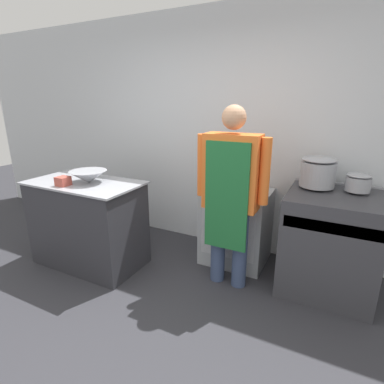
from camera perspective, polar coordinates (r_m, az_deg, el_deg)
The scene contains 10 objects.
ground_plane at distance 2.45m, azimuth -16.44°, elevation -28.86°, with size 14.00×14.00×0.00m, color #2D2D33.
wall_back at distance 3.53m, azimuth 5.72°, elevation 10.85°, with size 8.00×0.05×2.70m.
prep_counter at distance 3.42m, azimuth -19.13°, elevation -5.63°, with size 1.20×0.66×0.92m.
stove at distance 3.08m, azimuth 24.64°, elevation -8.74°, with size 0.80×0.77×0.95m.
fridge_unit at distance 3.35m, azimuth 8.43°, elevation -6.45°, with size 0.67×0.59×0.80m.
person_cook at distance 2.71m, azimuth 7.42°, elevation 0.70°, with size 0.67×0.24×1.70m.
mixing_bowl at distance 3.22m, azimuth -19.11°, elevation 2.77°, with size 0.38×0.38×0.12m.
plastic_tub at distance 3.20m, azimuth -23.35°, elevation 1.91°, with size 0.12×0.12×0.09m.
stock_pot at distance 3.02m, azimuth 22.87°, elevation 3.62°, with size 0.31×0.31×0.28m.
sauce_pot at distance 3.03m, azimuth 29.10°, elevation 1.65°, with size 0.21×0.21×0.16m.
Camera 1 is at (1.27, -1.17, 1.73)m, focal length 28.00 mm.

